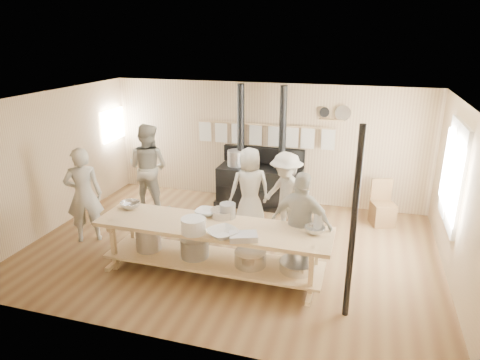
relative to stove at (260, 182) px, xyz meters
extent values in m
plane|color=brown|center=(0.01, -2.12, -0.52)|extent=(7.00, 7.00, 0.00)
plane|color=tan|center=(0.01, 0.38, 0.78)|extent=(7.00, 0.00, 7.00)
plane|color=tan|center=(0.01, -4.62, 0.78)|extent=(7.00, 0.00, 7.00)
plane|color=tan|center=(-3.49, -2.12, 0.78)|extent=(0.00, 5.00, 5.00)
plane|color=tan|center=(3.51, -2.12, 0.78)|extent=(0.00, 5.00, 5.00)
plane|color=tan|center=(0.01, -2.12, 2.08)|extent=(7.00, 7.00, 0.00)
cube|color=beige|center=(3.48, -1.52, 0.98)|extent=(0.06, 1.35, 1.65)
plane|color=white|center=(3.44, -1.52, 0.98)|extent=(0.00, 1.50, 1.50)
cube|color=beige|center=(3.43, -1.52, 0.98)|extent=(0.02, 0.03, 1.50)
plane|color=white|center=(-3.44, -0.12, 1.08)|extent=(0.00, 0.90, 0.90)
cube|color=black|center=(0.01, -0.02, -0.10)|extent=(1.80, 0.70, 0.85)
cube|color=black|center=(0.01, -0.02, -0.47)|extent=(1.90, 0.75, 0.10)
cube|color=black|center=(0.01, 0.28, 0.53)|extent=(1.80, 0.12, 0.35)
cylinder|color=black|center=(-0.44, 0.03, 1.20)|extent=(0.15, 0.15, 1.75)
cylinder|color=black|center=(0.46, 0.03, 1.20)|extent=(0.15, 0.15, 1.75)
cylinder|color=#B2B2B7|center=(-0.54, -0.02, 0.50)|extent=(0.36, 0.36, 0.34)
cylinder|color=gray|center=(0.56, -0.07, 0.48)|extent=(0.30, 0.30, 0.30)
cylinder|color=tan|center=(0.01, 0.28, 1.20)|extent=(3.00, 0.04, 0.04)
cube|color=white|center=(-1.34, 0.28, 0.98)|extent=(0.28, 0.01, 0.46)
cube|color=white|center=(-0.96, 0.28, 0.98)|extent=(0.28, 0.01, 0.46)
cube|color=white|center=(-0.57, 0.28, 0.98)|extent=(0.28, 0.01, 0.46)
cube|color=white|center=(-0.19, 0.28, 0.98)|extent=(0.28, 0.01, 0.46)
cube|color=white|center=(0.20, 0.28, 0.98)|extent=(0.28, 0.01, 0.46)
cube|color=white|center=(0.59, 0.28, 0.98)|extent=(0.28, 0.01, 0.46)
cube|color=white|center=(0.97, 0.28, 0.98)|extent=(0.28, 0.01, 0.46)
cube|color=white|center=(1.36, 0.28, 0.98)|extent=(0.28, 0.01, 0.46)
cube|color=tan|center=(1.41, 0.30, 1.38)|extent=(0.50, 0.14, 0.03)
cylinder|color=black|center=(1.26, 0.32, 1.53)|extent=(0.20, 0.04, 0.20)
cylinder|color=silver|center=(1.63, 0.32, 1.53)|extent=(0.32, 0.03, 0.32)
cube|color=tan|center=(0.01, -3.02, 0.30)|extent=(3.60, 0.90, 0.06)
cube|color=tan|center=(0.01, -3.02, -0.27)|extent=(3.40, 0.80, 0.04)
cube|color=tan|center=(0.01, -3.02, -0.32)|extent=(3.30, 0.06, 0.06)
cube|color=tan|center=(-1.54, -3.32, -0.10)|extent=(0.07, 0.07, 0.85)
cube|color=tan|center=(-1.54, -2.72, -0.10)|extent=(0.07, 0.07, 0.85)
cube|color=tan|center=(1.56, -3.32, -0.10)|extent=(0.07, 0.07, 0.85)
cube|color=tan|center=(1.56, -2.72, -0.10)|extent=(0.07, 0.07, 0.85)
cylinder|color=#B2B2B7|center=(-1.09, -3.02, -0.06)|extent=(0.40, 0.40, 0.38)
cylinder|color=gray|center=(-0.29, -3.02, -0.10)|extent=(0.44, 0.44, 0.30)
cylinder|color=silver|center=(0.61, -3.02, -0.14)|extent=(0.48, 0.48, 0.22)
cylinder|color=silver|center=(1.31, -3.02, -0.18)|extent=(0.52, 0.52, 0.14)
cylinder|color=black|center=(2.06, -3.47, 0.78)|extent=(0.08, 0.08, 2.60)
imported|color=#B5B2A0|center=(-2.58, -2.55, 0.35)|extent=(0.76, 0.69, 1.74)
imported|color=#B5B2A0|center=(-2.19, -0.90, 0.41)|extent=(0.95, 0.77, 1.85)
imported|color=#B5B2A0|center=(0.09, -1.17, 0.27)|extent=(0.92, 0.82, 1.58)
imported|color=#B5B2A0|center=(1.30, -2.62, 0.31)|extent=(1.04, 0.61, 1.67)
imported|color=#B5B2A0|center=(0.81, -1.35, 0.28)|extent=(1.19, 1.06, 1.60)
cube|color=brown|center=(2.57, -0.33, -0.30)|extent=(0.53, 0.53, 0.45)
cube|color=brown|center=(2.51, -0.15, 0.12)|extent=(0.41, 0.17, 0.50)
imported|color=white|center=(-0.21, -2.69, 0.37)|extent=(0.36, 0.36, 0.08)
imported|color=silver|center=(-1.52, -2.79, 0.38)|extent=(0.44, 0.44, 0.10)
imported|color=white|center=(0.28, -3.35, 0.38)|extent=(0.59, 0.59, 0.10)
imported|color=silver|center=(1.52, -2.85, 0.38)|extent=(0.42, 0.42, 0.10)
cube|color=#B2B2B7|center=(0.59, -3.35, 0.37)|extent=(0.46, 0.38, 0.09)
cylinder|color=silver|center=(0.06, -2.69, 0.39)|extent=(0.38, 0.38, 0.12)
cylinder|color=gray|center=(0.15, -2.69, 0.44)|extent=(0.31, 0.31, 0.23)
cylinder|color=white|center=(-0.16, -3.35, 0.44)|extent=(0.39, 0.39, 0.22)
cylinder|color=white|center=(1.56, -2.69, 0.45)|extent=(0.19, 0.19, 0.25)
camera|label=1|loc=(2.08, -8.52, 3.07)|focal=32.00mm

